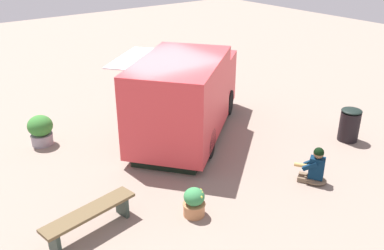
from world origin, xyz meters
TOP-DOWN VIEW (x-y plane):
  - ground_plane at (0.00, 0.00)m, footprint 40.00×40.00m
  - food_truck at (0.71, -0.10)m, footprint 5.09×4.62m
  - person_customer at (1.48, -3.95)m, footprint 0.65×0.78m
  - planter_flowering_near at (-2.81, 1.67)m, footprint 0.66×0.66m
  - planter_flowering_far at (-1.45, -3.28)m, footprint 0.46×0.46m
  - plaza_bench at (-3.34, -2.53)m, footprint 1.93×0.72m
  - trash_bin at (3.97, -3.14)m, footprint 0.55×0.55m

SIDE VIEW (x-z plane):
  - ground_plane at x=0.00m, z-range 0.00..0.00m
  - planter_flowering_far at x=-1.45m, z-range -0.01..0.60m
  - person_customer at x=1.48m, z-range -0.08..0.80m
  - plaza_bench at x=-3.34m, z-range 0.13..0.64m
  - planter_flowering_near at x=-2.81m, z-range 0.02..0.84m
  - trash_bin at x=3.97m, z-range 0.01..0.93m
  - food_truck at x=0.71m, z-range -0.05..2.25m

